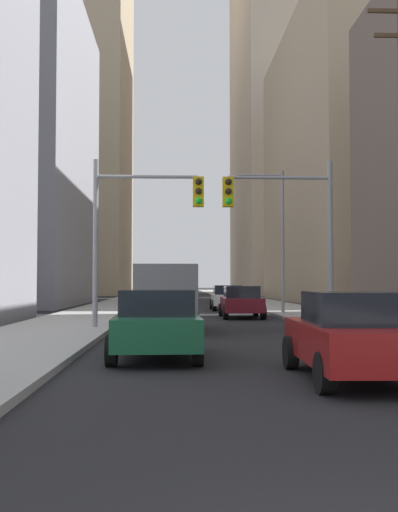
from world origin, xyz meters
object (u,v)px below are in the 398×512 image
Objects in this scene: sedan_red at (355,335)px; traffic_signal_near_left at (143,215)px; sedan_maroon at (241,302)px; traffic_signal_near_right at (284,216)px; sedan_white at (227,298)px; cargo_van_grey at (166,294)px; sedan_silver at (170,295)px; sedan_green at (157,323)px.

traffic_signal_near_left is at bearing 111.08° from sedan_red.
sedan_maroon is 0.71× the size of traffic_signal_near_right.
sedan_maroon is 8.37m from sedan_white.
traffic_signal_near_right is (0.64, -16.08, 3.28)m from sedan_white.
sedan_maroon is at bearing 89.78° from sedan_red.
traffic_signal_near_left is at bearing -119.10° from sedan_maroon.
traffic_signal_near_left is (-0.81, 0.07, 2.76)m from cargo_van_grey.
sedan_silver is at bearing 90.03° from cargo_van_grey.
sedan_red is 12.19m from traffic_signal_near_left.
sedan_red is 0.71× the size of traffic_signal_near_left.
traffic_signal_near_right reaches higher than sedan_silver.
sedan_green is 0.71× the size of traffic_signal_near_left.
sedan_white is at bearing 92.27° from traffic_signal_near_right.
cargo_van_grey is 1.24× the size of sedan_maroon.
sedan_maroon is 15.95m from sedan_silver.
sedan_red is at bearing -68.92° from traffic_signal_near_left.
sedan_silver is (0.09, 31.04, 0.00)m from sedan_green.
sedan_red is at bearing -90.22° from sedan_maroon.
sedan_green is (-3.51, 3.19, 0.00)m from sedan_red.
sedan_maroon and sedan_silver have the same top height.
sedan_green is 24.12m from sedan_white.
sedan_silver is at bearing 95.71° from sedan_red.
traffic_signal_near_right reaches higher than sedan_green.
sedan_maroon is 9.42m from traffic_signal_near_left.
traffic_signal_near_left is (-4.32, -16.08, 3.28)m from sedan_white.
traffic_signal_near_left is 1.00× the size of traffic_signal_near_right.
sedan_white is (3.51, 16.15, -0.52)m from cargo_van_grey.
traffic_signal_near_left reaches higher than sedan_red.
sedan_green is at bearing -90.74° from cargo_van_grey.
traffic_signal_near_left is at bearing -180.00° from traffic_signal_near_right.
cargo_van_grey is 1.24× the size of sedan_silver.
traffic_signal_near_left is at bearing 175.29° from cargo_van_grey.
sedan_green and sedan_white have the same top height.
sedan_white is at bearing 89.79° from sedan_red.
sedan_red is (3.41, -10.89, -0.52)m from cargo_van_grey.
sedan_silver is at bearing 100.13° from traffic_signal_near_right.
sedan_maroon is at bearing -90.19° from sedan_white.
traffic_signal_near_right is (4.24, 7.77, 3.28)m from sedan_green.
traffic_signal_near_right reaches higher than cargo_van_grey.
sedan_green and sedan_maroon have the same top height.
sedan_silver is at bearing 116.09° from sedan_white.
traffic_signal_near_right is (4.15, 0.07, 2.76)m from cargo_van_grey.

